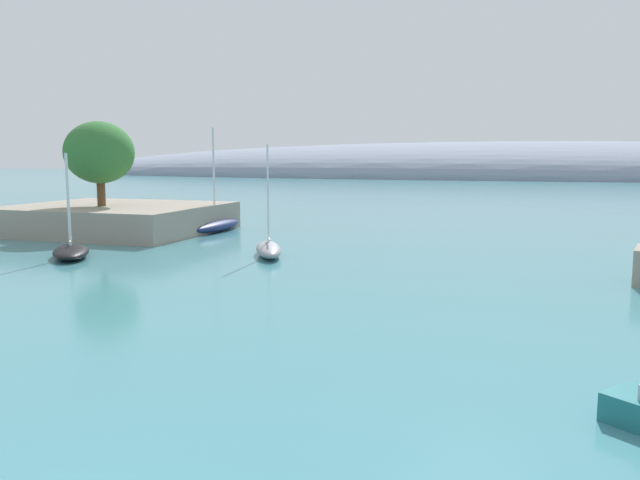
{
  "coord_description": "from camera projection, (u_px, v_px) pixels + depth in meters",
  "views": [
    {
      "loc": [
        7.73,
        -7.34,
        6.68
      ],
      "look_at": [
        -2.28,
        22.88,
        2.41
      ],
      "focal_mm": 34.68,
      "sensor_mm": 36.0,
      "label": 1
    }
  ],
  "objects": [
    {
      "name": "distant_ridge",
      "position": [
        501.0,
        177.0,
        217.37
      ],
      "size": [
        349.51,
        86.07,
        24.45
      ],
      "primitive_type": "ellipsoid",
      "color": "gray",
      "rests_on": "ground"
    },
    {
      "name": "tree_clump_shore",
      "position": [
        99.0,
        153.0,
        53.6
      ],
      "size": [
        5.96,
        5.96,
        7.36
      ],
      "color": "brown",
      "rests_on": "shore_outcrop"
    },
    {
      "name": "sailboat_navy_mid_mooring",
      "position": [
        215.0,
        225.0,
        56.04
      ],
      "size": [
        2.37,
        8.36,
        9.31
      ],
      "rotation": [
        0.0,
        0.0,
        1.57
      ],
      "color": "navy",
      "rests_on": "water"
    },
    {
      "name": "sailboat_grey_outer_mooring",
      "position": [
        269.0,
        249.0,
        41.98
      ],
      "size": [
        4.08,
        5.9,
        7.55
      ],
      "rotation": [
        0.0,
        0.0,
        2.04
      ],
      "color": "gray",
      "rests_on": "water"
    },
    {
      "name": "shore_outcrop",
      "position": [
        116.0,
        218.0,
        55.86
      ],
      "size": [
        17.64,
        14.92,
        2.43
      ],
      "primitive_type": "cube",
      "color": "gray",
      "rests_on": "ground"
    },
    {
      "name": "sailboat_black_near_shore",
      "position": [
        71.0,
        251.0,
        41.36
      ],
      "size": [
        5.32,
        5.92,
        6.97
      ],
      "rotation": [
        0.0,
        0.0,
        5.37
      ],
      "color": "black",
      "rests_on": "water"
    }
  ]
}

